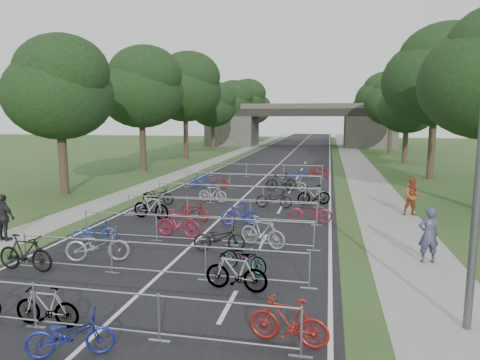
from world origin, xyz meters
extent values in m
plane|color=#344F21|center=(0.00, 0.00, 0.00)|extent=(200.00, 200.00, 0.00)
cube|color=black|center=(0.00, 50.00, 0.01)|extent=(11.00, 140.00, 0.01)
cube|color=gray|center=(8.00, 50.00, 0.01)|extent=(3.00, 140.00, 0.01)
cube|color=gray|center=(-7.50, 50.00, 0.01)|extent=(2.00, 140.00, 0.01)
cube|color=silver|center=(0.00, 50.00, 0.00)|extent=(0.12, 140.00, 0.00)
cube|color=#41403A|center=(-11.50, 65.00, 2.50)|extent=(8.00, 8.00, 5.00)
cube|color=#41403A|center=(11.50, 65.00, 2.50)|extent=(8.00, 8.00, 5.00)
cube|color=black|center=(0.00, 65.00, 5.60)|extent=(30.00, 8.00, 1.20)
cube|color=#41403A|center=(0.00, 61.20, 6.60)|extent=(30.00, 0.40, 0.90)
cube|color=#41403A|center=(0.00, 68.80, 6.60)|extent=(30.00, 0.40, 0.90)
cylinder|color=#33261C|center=(-11.50, 16.00, 2.10)|extent=(0.56, 0.56, 4.20)
ellipsoid|color=black|center=(-11.50, 16.00, 6.22)|extent=(6.72, 6.72, 5.51)
sphere|color=black|center=(-10.90, 15.50, 7.56)|extent=(5.38, 5.38, 5.38)
sphere|color=black|center=(-12.00, 16.50, 5.38)|extent=(4.37, 4.37, 4.37)
sphere|color=black|center=(12.50, 16.50, 5.73)|extent=(4.66, 4.66, 4.66)
cylinder|color=#33261C|center=(-11.50, 28.00, 2.36)|extent=(0.56, 0.56, 4.72)
ellipsoid|color=black|center=(-11.50, 28.00, 6.99)|extent=(7.56, 7.56, 6.20)
sphere|color=black|center=(-10.90, 27.50, 8.50)|extent=(6.05, 6.05, 6.05)
sphere|color=black|center=(-12.00, 28.50, 6.05)|extent=(4.91, 4.91, 4.91)
cylinder|color=#33261C|center=(13.00, 28.00, 2.55)|extent=(0.56, 0.56, 5.11)
ellipsoid|color=black|center=(13.00, 28.00, 7.56)|extent=(8.18, 8.18, 6.70)
sphere|color=black|center=(13.60, 27.50, 9.20)|extent=(6.54, 6.54, 6.54)
sphere|color=black|center=(12.50, 28.50, 6.54)|extent=(5.31, 5.31, 5.31)
cylinder|color=#33261C|center=(-11.50, 40.00, 2.62)|extent=(0.56, 0.56, 5.25)
ellipsoid|color=black|center=(-11.50, 40.00, 7.77)|extent=(8.40, 8.40, 6.89)
sphere|color=black|center=(-10.90, 39.50, 9.45)|extent=(6.72, 6.72, 6.72)
sphere|color=black|center=(-12.00, 40.50, 6.72)|extent=(5.46, 5.46, 5.46)
cylinder|color=#33261C|center=(13.00, 40.00, 1.92)|extent=(0.56, 0.56, 3.85)
ellipsoid|color=black|center=(13.00, 40.00, 5.70)|extent=(6.16, 6.16, 5.05)
sphere|color=black|center=(13.60, 39.50, 6.93)|extent=(4.93, 4.93, 4.93)
sphere|color=black|center=(12.50, 40.50, 4.93)|extent=(4.00, 4.00, 4.00)
cylinder|color=#33261C|center=(-11.50, 52.00, 2.10)|extent=(0.56, 0.56, 4.20)
ellipsoid|color=black|center=(-11.50, 52.00, 6.22)|extent=(6.72, 6.72, 5.51)
sphere|color=black|center=(-10.90, 51.50, 7.56)|extent=(5.38, 5.38, 5.38)
sphere|color=black|center=(-12.00, 52.50, 5.38)|extent=(4.37, 4.37, 4.37)
cylinder|color=#33261C|center=(13.00, 52.00, 2.24)|extent=(0.56, 0.56, 4.48)
ellipsoid|color=black|center=(13.00, 52.00, 6.63)|extent=(7.17, 7.17, 5.88)
sphere|color=black|center=(13.60, 51.50, 8.06)|extent=(5.73, 5.73, 5.73)
sphere|color=black|center=(12.50, 52.50, 5.73)|extent=(4.66, 4.66, 4.66)
cylinder|color=#33261C|center=(-11.50, 64.00, 2.36)|extent=(0.56, 0.56, 4.72)
ellipsoid|color=black|center=(-11.50, 64.00, 6.99)|extent=(7.56, 7.56, 6.20)
sphere|color=black|center=(-10.90, 63.50, 8.50)|extent=(6.05, 6.05, 6.05)
sphere|color=black|center=(-12.00, 64.50, 6.05)|extent=(4.91, 4.91, 4.91)
cylinder|color=#33261C|center=(13.00, 64.00, 2.55)|extent=(0.56, 0.56, 5.11)
ellipsoid|color=black|center=(13.00, 64.00, 7.56)|extent=(8.18, 8.18, 6.70)
sphere|color=black|center=(13.60, 63.50, 9.20)|extent=(6.54, 6.54, 6.54)
sphere|color=black|center=(12.50, 64.50, 6.54)|extent=(5.31, 5.31, 5.31)
cylinder|color=#33261C|center=(-11.50, 76.00, 2.62)|extent=(0.56, 0.56, 5.25)
ellipsoid|color=black|center=(-11.50, 76.00, 7.77)|extent=(8.40, 8.40, 6.89)
sphere|color=black|center=(-10.90, 75.50, 9.45)|extent=(6.72, 6.72, 6.72)
sphere|color=black|center=(-12.00, 76.50, 6.72)|extent=(5.46, 5.46, 5.46)
cylinder|color=#33261C|center=(13.00, 76.00, 1.92)|extent=(0.56, 0.56, 3.85)
ellipsoid|color=black|center=(13.00, 76.00, 5.70)|extent=(6.16, 6.16, 5.05)
sphere|color=black|center=(13.60, 75.50, 6.93)|extent=(4.93, 4.93, 4.93)
sphere|color=black|center=(12.50, 76.50, 4.93)|extent=(4.00, 4.00, 4.00)
cylinder|color=#33261C|center=(-11.50, 88.00, 2.10)|extent=(0.56, 0.56, 4.20)
ellipsoid|color=black|center=(-11.50, 88.00, 6.22)|extent=(6.72, 6.72, 5.51)
sphere|color=black|center=(-10.90, 87.50, 7.56)|extent=(5.38, 5.38, 5.38)
sphere|color=black|center=(-12.00, 88.50, 5.38)|extent=(4.37, 4.37, 4.37)
cylinder|color=#33261C|center=(13.00, 88.00, 2.24)|extent=(0.56, 0.56, 4.48)
ellipsoid|color=black|center=(13.00, 88.00, 6.63)|extent=(7.17, 7.17, 5.88)
sphere|color=black|center=(13.60, 87.50, 8.06)|extent=(5.73, 5.73, 5.73)
sphere|color=black|center=(12.50, 88.50, 5.73)|extent=(4.66, 4.66, 4.66)
cylinder|color=#A1A3A8|center=(0.00, 0.00, 1.05)|extent=(9.20, 0.04, 0.04)
cylinder|color=#A1A3A8|center=(0.00, 0.00, 0.18)|extent=(9.20, 0.04, 0.04)
cylinder|color=#A1A3A8|center=(-1.53, 0.00, 0.55)|extent=(0.05, 0.05, 1.10)
cube|color=#A1A3A8|center=(-1.53, 0.00, 0.01)|extent=(0.50, 0.08, 0.03)
cylinder|color=#A1A3A8|center=(1.53, 0.00, 0.55)|extent=(0.05, 0.05, 1.10)
cube|color=#A1A3A8|center=(1.53, 0.00, 0.01)|extent=(0.50, 0.08, 0.03)
cylinder|color=#A1A3A8|center=(4.60, 0.00, 0.55)|extent=(0.05, 0.05, 1.10)
cube|color=#A1A3A8|center=(4.60, 0.00, 0.01)|extent=(0.50, 0.08, 0.03)
cylinder|color=#A1A3A8|center=(0.00, 3.60, 1.05)|extent=(9.20, 0.04, 0.04)
cylinder|color=#A1A3A8|center=(0.00, 3.60, 0.18)|extent=(9.20, 0.04, 0.04)
cylinder|color=#A1A3A8|center=(-4.60, 3.60, 0.55)|extent=(0.05, 0.05, 1.10)
cube|color=#A1A3A8|center=(-4.60, 3.60, 0.01)|extent=(0.50, 0.08, 0.03)
cylinder|color=#A1A3A8|center=(-1.53, 3.60, 0.55)|extent=(0.05, 0.05, 1.10)
cube|color=#A1A3A8|center=(-1.53, 3.60, 0.01)|extent=(0.50, 0.08, 0.03)
cylinder|color=#A1A3A8|center=(1.53, 3.60, 0.55)|extent=(0.05, 0.05, 1.10)
cube|color=#A1A3A8|center=(1.53, 3.60, 0.01)|extent=(0.50, 0.08, 0.03)
cylinder|color=#A1A3A8|center=(4.60, 3.60, 0.55)|extent=(0.05, 0.05, 1.10)
cube|color=#A1A3A8|center=(4.60, 3.60, 0.01)|extent=(0.50, 0.08, 0.03)
cylinder|color=#A1A3A8|center=(0.00, 7.20, 1.05)|extent=(9.20, 0.04, 0.04)
cylinder|color=#A1A3A8|center=(0.00, 7.20, 0.18)|extent=(9.20, 0.04, 0.04)
cylinder|color=#A1A3A8|center=(-4.60, 7.20, 0.55)|extent=(0.05, 0.05, 1.10)
cube|color=#A1A3A8|center=(-4.60, 7.20, 0.01)|extent=(0.50, 0.08, 0.03)
cylinder|color=#A1A3A8|center=(-1.53, 7.20, 0.55)|extent=(0.05, 0.05, 1.10)
cube|color=#A1A3A8|center=(-1.53, 7.20, 0.01)|extent=(0.50, 0.08, 0.03)
cylinder|color=#A1A3A8|center=(1.53, 7.20, 0.55)|extent=(0.05, 0.05, 1.10)
cube|color=#A1A3A8|center=(1.53, 7.20, 0.01)|extent=(0.50, 0.08, 0.03)
cylinder|color=#A1A3A8|center=(4.60, 7.20, 0.55)|extent=(0.05, 0.05, 1.10)
cube|color=#A1A3A8|center=(4.60, 7.20, 0.01)|extent=(0.50, 0.08, 0.03)
cylinder|color=#A1A3A8|center=(0.00, 11.00, 1.05)|extent=(9.20, 0.04, 0.04)
cylinder|color=#A1A3A8|center=(0.00, 11.00, 0.18)|extent=(9.20, 0.04, 0.04)
cylinder|color=#A1A3A8|center=(-4.60, 11.00, 0.55)|extent=(0.05, 0.05, 1.10)
cube|color=#A1A3A8|center=(-4.60, 11.00, 0.01)|extent=(0.50, 0.08, 0.03)
cylinder|color=#A1A3A8|center=(-1.53, 11.00, 0.55)|extent=(0.05, 0.05, 1.10)
cube|color=#A1A3A8|center=(-1.53, 11.00, 0.01)|extent=(0.50, 0.08, 0.03)
cylinder|color=#A1A3A8|center=(1.53, 11.00, 0.55)|extent=(0.05, 0.05, 1.10)
cube|color=#A1A3A8|center=(1.53, 11.00, 0.01)|extent=(0.50, 0.08, 0.03)
cylinder|color=#A1A3A8|center=(4.60, 11.00, 0.55)|extent=(0.05, 0.05, 1.10)
cube|color=#A1A3A8|center=(4.60, 11.00, 0.01)|extent=(0.50, 0.08, 0.03)
cylinder|color=#A1A3A8|center=(0.00, 15.00, 1.05)|extent=(9.20, 0.04, 0.04)
cylinder|color=#A1A3A8|center=(0.00, 15.00, 0.18)|extent=(9.20, 0.04, 0.04)
cylinder|color=#A1A3A8|center=(-4.60, 15.00, 0.55)|extent=(0.05, 0.05, 1.10)
cube|color=#A1A3A8|center=(-4.60, 15.00, 0.01)|extent=(0.50, 0.08, 0.03)
cylinder|color=#A1A3A8|center=(-1.53, 15.00, 0.55)|extent=(0.05, 0.05, 1.10)
cube|color=#A1A3A8|center=(-1.53, 15.00, 0.01)|extent=(0.50, 0.08, 0.03)
cylinder|color=#A1A3A8|center=(1.53, 15.00, 0.55)|extent=(0.05, 0.05, 1.10)
cube|color=#A1A3A8|center=(1.53, 15.00, 0.01)|extent=(0.50, 0.08, 0.03)
cylinder|color=#A1A3A8|center=(4.60, 15.00, 0.55)|extent=(0.05, 0.05, 1.10)
cube|color=#A1A3A8|center=(4.60, 15.00, 0.01)|extent=(0.50, 0.08, 0.03)
cylinder|color=#A1A3A8|center=(0.00, 20.00, 1.05)|extent=(9.20, 0.04, 0.04)
cylinder|color=#A1A3A8|center=(0.00, 20.00, 0.18)|extent=(9.20, 0.04, 0.04)
cylinder|color=#A1A3A8|center=(-4.60, 20.00, 0.55)|extent=(0.05, 0.05, 1.10)
cube|color=#A1A3A8|center=(-4.60, 20.00, 0.01)|extent=(0.50, 0.08, 0.03)
cylinder|color=#A1A3A8|center=(-1.53, 20.00, 0.55)|extent=(0.05, 0.05, 1.10)
cube|color=#A1A3A8|center=(-1.53, 20.00, 0.01)|extent=(0.50, 0.08, 0.03)
cylinder|color=#A1A3A8|center=(1.53, 20.00, 0.55)|extent=(0.05, 0.05, 1.10)
cube|color=#A1A3A8|center=(1.53, 20.00, 0.01)|extent=(0.50, 0.08, 0.03)
cylinder|color=#A1A3A8|center=(4.60, 20.00, 0.55)|extent=(0.05, 0.05, 1.10)
cube|color=#A1A3A8|center=(4.60, 20.00, 0.01)|extent=(0.50, 0.08, 0.03)
cylinder|color=#A1A3A8|center=(0.00, 26.00, 1.05)|extent=(9.20, 0.04, 0.04)
cylinder|color=#A1A3A8|center=(0.00, 26.00, 0.18)|extent=(9.20, 0.04, 0.04)
cylinder|color=#A1A3A8|center=(-4.60, 26.00, 0.55)|extent=(0.05, 0.05, 1.10)
cube|color=#A1A3A8|center=(-4.60, 26.00, 0.01)|extent=(0.50, 0.08, 0.03)
cylinder|color=#A1A3A8|center=(-1.53, 26.00, 0.55)|extent=(0.05, 0.05, 1.10)
cube|color=#A1A3A8|center=(-1.53, 26.00, 0.01)|extent=(0.50, 0.08, 0.03)
cylinder|color=#A1A3A8|center=(1.53, 26.00, 0.55)|extent=(0.05, 0.05, 1.10)
cube|color=#A1A3A8|center=(1.53, 26.00, 0.01)|extent=(0.50, 0.08, 0.03)
cylinder|color=#A1A3A8|center=(4.60, 26.00, 0.55)|extent=(0.05, 0.05, 1.10)
cube|color=#A1A3A8|center=(4.60, 26.00, 0.01)|extent=(0.50, 0.08, 0.03)
imported|color=#A1A3A8|center=(-1.29, 0.11, 0.49)|extent=(1.64, 0.48, 0.99)
imported|color=navy|center=(-0.01, -0.91, 0.47)|extent=(1.88, 1.24, 0.93)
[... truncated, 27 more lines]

